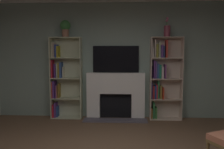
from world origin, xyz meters
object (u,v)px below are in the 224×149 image
Objects in this scene: bookshelf_left at (63,78)px; vase_with_flowers at (167,30)px; fireplace at (116,94)px; bookshelf_right at (162,77)px; potted_plant at (65,27)px; tv at (116,59)px.

vase_with_flowers is at bearing -1.14° from bookshelf_left.
bookshelf_left is at bearing 179.70° from fireplace.
fireplace is at bearing -0.30° from bookshelf_left.
fireplace is 1.16m from bookshelf_right.
vase_with_flowers reaches higher than bookshelf_left.
vase_with_flowers is (2.32, -0.00, -0.08)m from potted_plant.
bookshelf_left reaches higher than fireplace.
tv is 1.34m from vase_with_flowers.
bookshelf_right is at bearing -3.82° from tv.
bookshelf_left is at bearing -176.68° from tv.
potted_plant is at bearing -178.76° from bookshelf_right.
potted_plant is (0.09, -0.05, 1.18)m from bookshelf_left.
tv is 1.33m from bookshelf_left.
fireplace is 3.29× the size of vase_with_flowers.
tv is 2.43× the size of vase_with_flowers.
fireplace is 3.76× the size of potted_plant.
vase_with_flowers reaches higher than tv.
bookshelf_right is at bearing 0.39° from fireplace.
bookshelf_right is (2.33, 0.00, 0.04)m from bookshelf_left.
potted_plant is (-2.24, -0.05, 1.14)m from bookshelf_right.
bookshelf_right is 4.93× the size of potted_plant.
vase_with_flowers is at bearing -2.05° from fireplace.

